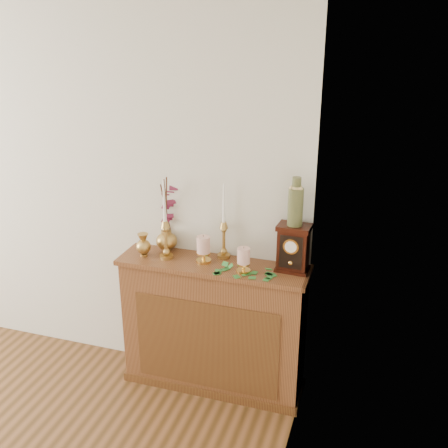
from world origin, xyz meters
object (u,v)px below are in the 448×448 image
(candlestick_left, at_px, (166,234))
(ceramic_vase, at_px, (296,204))
(candlestick_center, at_px, (224,234))
(bud_vase, at_px, (143,245))
(ginger_jar, at_px, (169,216))
(mantel_clock, at_px, (293,248))

(candlestick_left, distance_m, ceramic_vase, 0.86)
(candlestick_left, relative_size, ceramic_vase, 1.77)
(candlestick_left, xyz_separation_m, candlestick_center, (0.35, 0.12, -0.01))
(candlestick_left, xyz_separation_m, bud_vase, (-0.15, -0.01, -0.09))
(candlestick_center, distance_m, ceramic_vase, 0.54)
(ginger_jar, bearing_deg, ceramic_vase, -5.53)
(ginger_jar, bearing_deg, candlestick_left, -75.03)
(candlestick_left, relative_size, mantel_clock, 1.75)
(mantel_clock, bearing_deg, bud_vase, -171.61)
(bud_vase, xyz_separation_m, mantel_clock, (0.97, 0.08, 0.07))
(candlestick_center, distance_m, bud_vase, 0.53)
(candlestick_center, bearing_deg, ceramic_vase, -6.47)
(candlestick_center, distance_m, mantel_clock, 0.47)
(bud_vase, relative_size, mantel_clock, 0.52)
(candlestick_left, distance_m, mantel_clock, 0.82)
(candlestick_center, bearing_deg, candlestick_left, -160.53)
(candlestick_center, height_order, ceramic_vase, ceramic_vase)
(candlestick_left, xyz_separation_m, ginger_jar, (-0.04, 0.15, 0.06))
(candlestick_left, height_order, mantel_clock, candlestick_left)
(candlestick_left, xyz_separation_m, mantel_clock, (0.81, 0.07, -0.03))
(candlestick_center, xyz_separation_m, bud_vase, (-0.51, -0.14, -0.09))
(candlestick_center, height_order, mantel_clock, candlestick_center)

